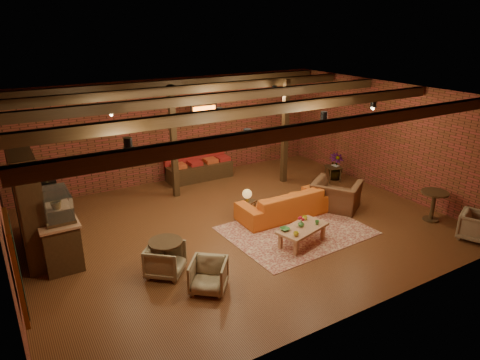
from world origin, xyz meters
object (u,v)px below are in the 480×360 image
sofa (284,203)px  round_table_left (166,251)px  armchair_a (165,258)px  armchair_far (477,225)px  round_table_right (434,201)px  side_table_lamp (247,196)px  side_table_book (333,167)px  armchair_b (208,274)px  coffee_table (302,229)px  plant_tall (338,141)px  armchair_right (336,191)px

sofa → round_table_left: bearing=14.9°
sofa → armchair_a: (-3.65, -1.02, -0.00)m
armchair_far → round_table_left: bearing=137.7°
round_table_right → round_table_left: bearing=170.4°
side_table_lamp → side_table_book: side_table_lamp is taller
armchair_b → round_table_right: 6.28m
coffee_table → armchair_far: armchair_far is taller
armchair_a → round_table_right: bearing=-58.8°
sofa → plant_tall: plant_tall is taller
armchair_b → side_table_book: armchair_b is taller
side_table_lamp → round_table_right: (3.97, -2.55, -0.07)m
side_table_lamp → armchair_far: side_table_lamp is taller
armchair_b → armchair_far: size_ratio=0.95×
sofa → armchair_right: bearing=167.4°
coffee_table → armchair_b: size_ratio=1.99×
armchair_b → round_table_right: (6.27, -0.18, 0.18)m
side_table_lamp → round_table_left: size_ratio=1.09×
armchair_right → armchair_a: bearing=65.3°
sofa → side_table_book: (2.89, 1.33, 0.09)m
side_table_book → armchair_a: bearing=-160.2°
coffee_table → armchair_a: (-3.12, 0.40, -0.02)m
coffee_table → side_table_book: (3.42, 2.76, 0.08)m
sofa → coffee_table: (-0.53, -1.42, 0.02)m
round_table_left → round_table_right: bearing=-9.6°
coffee_table → armchair_b: armchair_b is taller
side_table_lamp → plant_tall: size_ratio=0.31×
armchair_a → armchair_b: 1.05m
coffee_table → plant_tall: (3.59, 2.84, 0.89)m
side_table_lamp → armchair_b: side_table_lamp is taller
coffee_table → side_table_lamp: (-0.32, 1.86, 0.21)m
armchair_b → plant_tall: 7.13m
armchair_b → round_table_right: size_ratio=0.87×
coffee_table → armchair_a: bearing=172.7°
side_table_lamp → armchair_far: (3.97, -3.72, -0.23)m
sofa → side_table_lamp: side_table_lamp is taller
sofa → armchair_right: 1.53m
round_table_right → plant_tall: bearing=90.9°
coffee_table → round_table_left: bearing=171.7°
coffee_table → armchair_right: size_ratio=1.13×
armchair_b → armchair_a: bearing=157.6°
armchair_far → sofa: bearing=110.3°
sofa → side_table_book: size_ratio=4.50×
armchair_right → plant_tall: size_ratio=0.47×
armchair_a → side_table_book: bearing=-29.8°
sofa → armchair_b: (-3.15, -1.94, -0.02)m
round_table_left → round_table_right: size_ratio=0.91×
round_table_left → side_table_book: round_table_left is taller
armchair_right → round_table_right: armchair_right is taller
armchair_a → side_table_lamp: bearing=-22.1°
round_table_left → armchair_far: 7.12m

